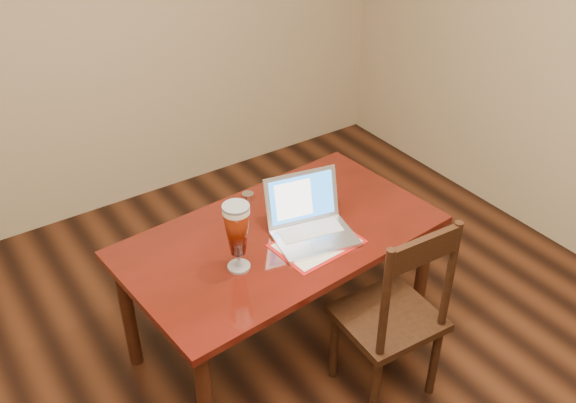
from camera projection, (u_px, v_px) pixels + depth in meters
room_shell at (334, 95)px, 1.72m from camera, size 4.51×5.01×2.71m
dining_table at (280, 246)px, 3.02m from camera, size 1.54×0.95×1.02m
dining_chair at (393, 317)px, 2.85m from camera, size 0.45×0.43×1.00m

